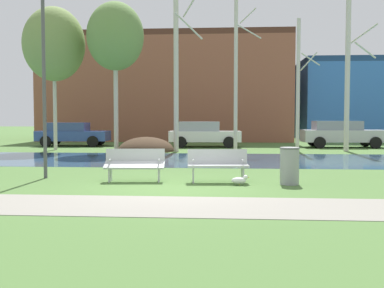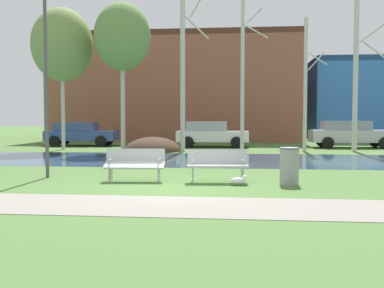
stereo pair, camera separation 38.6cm
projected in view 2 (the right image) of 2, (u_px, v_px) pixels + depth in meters
name	position (u px, v px, depth m)	size (l,w,h in m)	color
ground_plane	(203.00, 155.00, 21.63)	(120.00, 120.00, 0.00)	#476B33
paved_path_strip	(151.00, 206.00, 9.38)	(60.00, 2.18, 0.01)	gray
river_band	(199.00, 159.00, 19.44)	(80.00, 6.42, 0.01)	#33516B
soil_mound	(153.00, 151.00, 24.24)	(2.82, 3.22, 1.43)	#423021
bench_left	(135.00, 164.00, 12.95)	(1.64, 0.70, 0.87)	#B2B5B7
bench_right	(218.00, 165.00, 12.71)	(1.64, 0.70, 0.87)	#B2B5B7
trash_bin	(289.00, 165.00, 12.24)	(0.51, 0.51, 0.96)	gray
seagull	(239.00, 180.00, 12.14)	(0.46, 0.17, 0.27)	white
streetlamp	(45.00, 48.00, 13.52)	(0.32, 0.32, 5.56)	#4C4C51
birch_far_left	(62.00, 45.00, 25.04)	(3.19, 3.19, 7.41)	beige
birch_left	(122.00, 37.00, 23.99)	(2.84, 2.84, 7.45)	#BCB7A8
birch_center_left	(183.00, 57.00, 23.59)	(1.45, 2.38, 9.16)	beige
birch_center	(243.00, 62.00, 23.59)	(1.34, 2.21, 8.65)	beige
birch_center_right	(306.00, 84.00, 23.64)	(1.15, 1.95, 6.59)	beige
birch_right	(357.00, 72.00, 23.63)	(1.52, 2.73, 7.73)	beige
parked_van_nearest_blue	(80.00, 133.00, 28.51)	(4.19, 2.08, 1.39)	#2D4793
parked_sedan_second_white	(211.00, 134.00, 27.39)	(4.12, 2.18, 1.46)	silver
parked_hatch_third_silver	(351.00, 134.00, 26.78)	(4.64, 2.06, 1.50)	#B2B5BC
building_brick_low	(180.00, 90.00, 37.33)	(17.86, 9.80, 7.66)	brown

